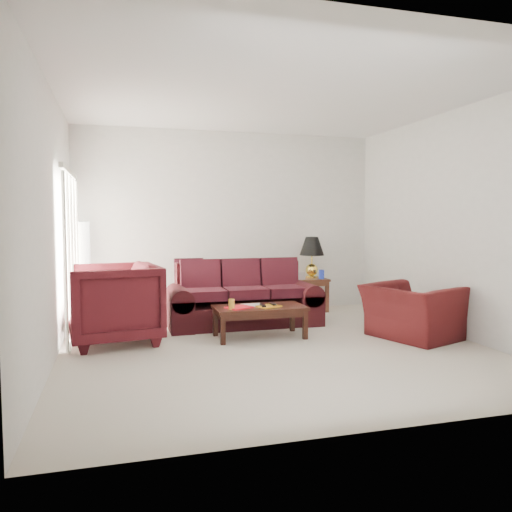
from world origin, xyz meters
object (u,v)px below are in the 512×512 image
at_px(sofa, 244,294).
at_px(coffee_table, 260,322).
at_px(armchair_left, 113,303).
at_px(floor_lamp, 83,271).
at_px(end_table, 311,294).
at_px(armchair_right, 412,312).

height_order(sofa, coffee_table, sofa).
height_order(sofa, armchair_left, armchair_left).
bearing_deg(floor_lamp, end_table, -0.78).
relative_size(floor_lamp, coffee_table, 1.30).
bearing_deg(end_table, floor_lamp, 179.22).
xyz_separation_m(end_table, armchair_right, (0.53, -2.19, 0.07)).
bearing_deg(end_table, coffee_table, -130.08).
distance_m(armchair_right, coffee_table, 1.98).
bearing_deg(coffee_table, armchair_left, 153.94).
height_order(floor_lamp, coffee_table, floor_lamp).
height_order(sofa, floor_lamp, floor_lamp).
distance_m(sofa, armchair_right, 2.36).
bearing_deg(coffee_table, end_table, 30.52).
height_order(end_table, coffee_table, end_table).
bearing_deg(end_table, armchair_right, -76.53).
xyz_separation_m(sofa, armchair_left, (-1.84, -0.61, 0.05)).
bearing_deg(coffee_table, armchair_right, -36.05).
relative_size(armchair_right, coffee_table, 0.90).
distance_m(sofa, armchair_left, 1.94).
height_order(sofa, end_table, sofa).
distance_m(end_table, floor_lamp, 3.69).
distance_m(floor_lamp, armchair_right, 4.76).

